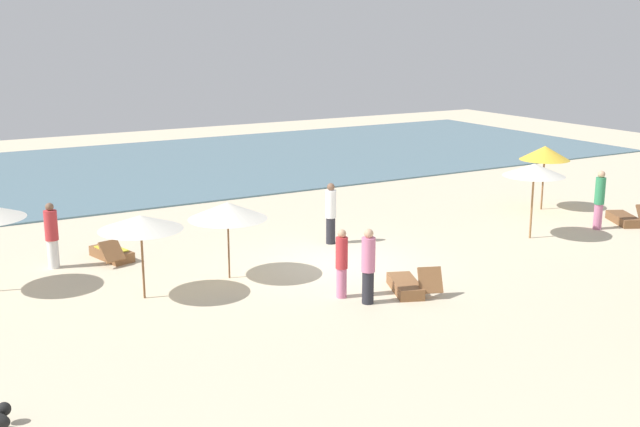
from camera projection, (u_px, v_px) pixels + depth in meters
name	position (u px, v px, depth m)	size (l,w,h in m)	color
ground_plane	(341.00, 264.00, 21.49)	(60.00, 60.00, 0.00)	beige
ocean_water	(147.00, 168.00, 35.80)	(48.00, 16.00, 0.06)	slate
umbrella_0	(545.00, 153.00, 27.44)	(1.75, 1.75, 2.28)	brown
umbrella_1	(534.00, 170.00, 23.62)	(1.87, 1.87, 2.33)	olive
umbrella_3	(141.00, 223.00, 18.37)	(2.00, 2.00, 2.05)	brown
umbrella_4	(228.00, 211.00, 19.88)	(2.03, 2.03, 2.02)	brown
lounger_1	(626.00, 218.00, 25.86)	(1.28, 1.77, 0.69)	brown
lounger_2	(112.00, 253.00, 21.87)	(0.98, 1.78, 0.69)	brown
lounger_3	(408.00, 286.00, 19.18)	(1.15, 1.74, 0.74)	brown
person_0	(342.00, 263.00, 18.66)	(0.35, 0.35, 1.69)	#D17299
person_1	(331.00, 213.00, 23.30)	(0.38, 0.38, 1.85)	#26262D
person_2	(368.00, 266.00, 18.24)	(0.45, 0.45, 1.81)	#26262D
person_3	(599.00, 199.00, 24.97)	(0.42, 0.42, 1.91)	#D17299
person_5	(52.00, 235.00, 20.95)	(0.41, 0.41, 1.80)	white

